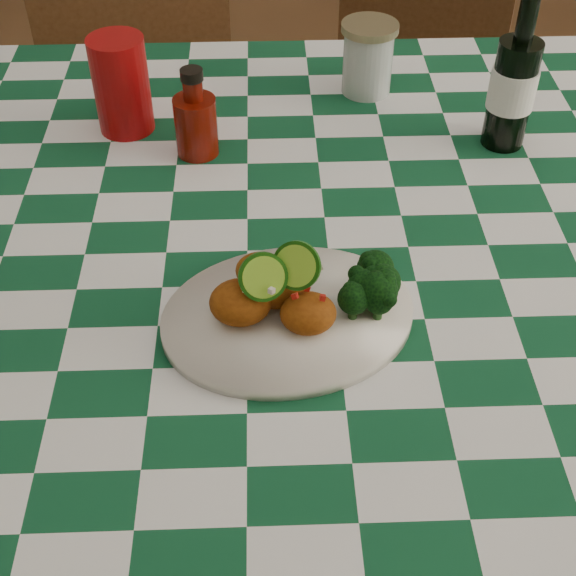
{
  "coord_description": "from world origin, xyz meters",
  "views": [
    {
      "loc": [
        -0.08,
        -0.84,
        1.44
      ],
      "look_at": [
        -0.06,
        -0.2,
        0.84
      ],
      "focal_mm": 50.0,
      "sensor_mm": 36.0,
      "label": 1
    }
  ],
  "objects_px": {
    "fried_chicken_pile": "(283,285)",
    "beer_bottle": "(516,72)",
    "mason_jar": "(368,58)",
    "dining_table": "(317,405)",
    "red_tumbler": "(121,85)",
    "wooden_chair_right": "(397,140)",
    "wooden_chair_left": "(153,127)",
    "plate": "(288,318)",
    "ketchup_bottle": "(195,113)"
  },
  "relations": [
    {
      "from": "ketchup_bottle",
      "to": "beer_bottle",
      "type": "distance_m",
      "value": 0.45
    },
    {
      "from": "fried_chicken_pile",
      "to": "ketchup_bottle",
      "type": "height_order",
      "value": "ketchup_bottle"
    },
    {
      "from": "wooden_chair_right",
      "to": "beer_bottle",
      "type": "bearing_deg",
      "value": -64.4
    },
    {
      "from": "fried_chicken_pile",
      "to": "beer_bottle",
      "type": "height_order",
      "value": "beer_bottle"
    },
    {
      "from": "red_tumbler",
      "to": "mason_jar",
      "type": "relative_size",
      "value": 1.26
    },
    {
      "from": "dining_table",
      "to": "wooden_chair_left",
      "type": "relative_size",
      "value": 1.7
    },
    {
      "from": "red_tumbler",
      "to": "ketchup_bottle",
      "type": "height_order",
      "value": "red_tumbler"
    },
    {
      "from": "mason_jar",
      "to": "wooden_chair_left",
      "type": "distance_m",
      "value": 0.67
    },
    {
      "from": "dining_table",
      "to": "ketchup_bottle",
      "type": "xyz_separation_m",
      "value": [
        -0.17,
        0.16,
        0.46
      ]
    },
    {
      "from": "wooden_chair_right",
      "to": "mason_jar",
      "type": "bearing_deg",
      "value": -87.84
    },
    {
      "from": "fried_chicken_pile",
      "to": "mason_jar",
      "type": "bearing_deg",
      "value": 74.08
    },
    {
      "from": "red_tumbler",
      "to": "wooden_chair_right",
      "type": "distance_m",
      "value": 0.84
    },
    {
      "from": "beer_bottle",
      "to": "wooden_chair_left",
      "type": "xyz_separation_m",
      "value": [
        -0.6,
        0.55,
        -0.41
      ]
    },
    {
      "from": "plate",
      "to": "ketchup_bottle",
      "type": "distance_m",
      "value": 0.38
    },
    {
      "from": "dining_table",
      "to": "ketchup_bottle",
      "type": "height_order",
      "value": "ketchup_bottle"
    },
    {
      "from": "ketchup_bottle",
      "to": "wooden_chair_right",
      "type": "xyz_separation_m",
      "value": [
        0.41,
        0.58,
        -0.42
      ]
    },
    {
      "from": "plate",
      "to": "wooden_chair_right",
      "type": "height_order",
      "value": "wooden_chair_right"
    },
    {
      "from": "plate",
      "to": "beer_bottle",
      "type": "distance_m",
      "value": 0.51
    },
    {
      "from": "beer_bottle",
      "to": "wooden_chair_left",
      "type": "bearing_deg",
      "value": 137.54
    },
    {
      "from": "fried_chicken_pile",
      "to": "wooden_chair_right",
      "type": "distance_m",
      "value": 1.07
    },
    {
      "from": "red_tumbler",
      "to": "wooden_chair_left",
      "type": "bearing_deg",
      "value": 94.61
    },
    {
      "from": "mason_jar",
      "to": "beer_bottle",
      "type": "height_order",
      "value": "beer_bottle"
    },
    {
      "from": "plate",
      "to": "mason_jar",
      "type": "bearing_deg",
      "value": 74.59
    },
    {
      "from": "plate",
      "to": "beer_bottle",
      "type": "relative_size",
      "value": 1.26
    },
    {
      "from": "red_tumbler",
      "to": "ketchup_bottle",
      "type": "distance_m",
      "value": 0.13
    },
    {
      "from": "dining_table",
      "to": "beer_bottle",
      "type": "distance_m",
      "value": 0.6
    },
    {
      "from": "wooden_chair_left",
      "to": "plate",
      "type": "bearing_deg",
      "value": -86.72
    },
    {
      "from": "plate",
      "to": "wooden_chair_right",
      "type": "bearing_deg",
      "value": 73.05
    },
    {
      "from": "plate",
      "to": "fried_chicken_pile",
      "type": "xyz_separation_m",
      "value": [
        -0.01,
        0.0,
        0.05
      ]
    },
    {
      "from": "fried_chicken_pile",
      "to": "wooden_chair_right",
      "type": "relative_size",
      "value": 0.15
    },
    {
      "from": "wooden_chair_left",
      "to": "dining_table",
      "type": "bearing_deg",
      "value": -78.87
    },
    {
      "from": "plate",
      "to": "fried_chicken_pile",
      "type": "bearing_deg",
      "value": 180.0
    },
    {
      "from": "beer_bottle",
      "to": "ketchup_bottle",
      "type": "bearing_deg",
      "value": -178.75
    },
    {
      "from": "dining_table",
      "to": "fried_chicken_pile",
      "type": "relative_size",
      "value": 12.73
    },
    {
      "from": "fried_chicken_pile",
      "to": "ketchup_bottle",
      "type": "bearing_deg",
      "value": 107.67
    },
    {
      "from": "beer_bottle",
      "to": "wooden_chair_left",
      "type": "height_order",
      "value": "beer_bottle"
    },
    {
      "from": "ketchup_bottle",
      "to": "mason_jar",
      "type": "bearing_deg",
      "value": 32.85
    },
    {
      "from": "mason_jar",
      "to": "fried_chicken_pile",
      "type": "bearing_deg",
      "value": -105.92
    },
    {
      "from": "dining_table",
      "to": "red_tumbler",
      "type": "xyz_separation_m",
      "value": [
        -0.29,
        0.23,
        0.47
      ]
    },
    {
      "from": "beer_bottle",
      "to": "wooden_chair_right",
      "type": "height_order",
      "value": "beer_bottle"
    },
    {
      "from": "mason_jar",
      "to": "ketchup_bottle",
      "type": "bearing_deg",
      "value": -147.15
    },
    {
      "from": "dining_table",
      "to": "plate",
      "type": "bearing_deg",
      "value": -105.86
    },
    {
      "from": "mason_jar",
      "to": "dining_table",
      "type": "bearing_deg",
      "value": -105.15
    },
    {
      "from": "dining_table",
      "to": "mason_jar",
      "type": "height_order",
      "value": "mason_jar"
    },
    {
      "from": "wooden_chair_right",
      "to": "wooden_chair_left",
      "type": "bearing_deg",
      "value": -156.72
    },
    {
      "from": "ketchup_bottle",
      "to": "beer_bottle",
      "type": "bearing_deg",
      "value": 1.25
    },
    {
      "from": "wooden_chair_right",
      "to": "dining_table",
      "type": "bearing_deg",
      "value": -86.19
    },
    {
      "from": "beer_bottle",
      "to": "fried_chicken_pile",
      "type": "bearing_deg",
      "value": -132.5
    },
    {
      "from": "dining_table",
      "to": "red_tumbler",
      "type": "relative_size",
      "value": 11.45
    },
    {
      "from": "ketchup_bottle",
      "to": "mason_jar",
      "type": "distance_m",
      "value": 0.32
    }
  ]
}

